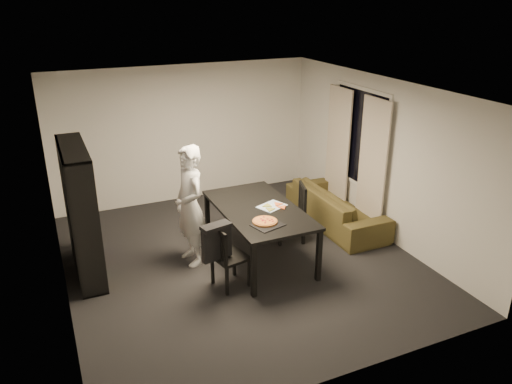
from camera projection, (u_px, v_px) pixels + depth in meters
name	position (u px, v px, depth m)	size (l,w,h in m)	color
room	(239.00, 180.00, 7.16)	(5.01, 5.51, 2.61)	black
window_pane	(360.00, 137.00, 8.54)	(0.02, 1.40, 1.60)	black
window_frame	(360.00, 137.00, 8.53)	(0.03, 1.52, 1.72)	white
curtain_left	(372.00, 166.00, 8.19)	(0.03, 0.70, 2.25)	beige
curtain_right	(338.00, 149.00, 9.07)	(0.03, 0.70, 2.25)	beige
bookshelf	(81.00, 212.00, 6.99)	(0.35, 1.50, 1.90)	black
dining_table	(259.00, 213.00, 7.44)	(1.11, 1.99, 0.83)	black
chair_left	(225.00, 253.00, 6.75)	(0.51, 0.51, 0.92)	black
chair_right	(296.00, 209.00, 8.08)	(0.55, 0.55, 0.96)	black
draped_jacket	(217.00, 240.00, 6.60)	(0.44, 0.26, 0.51)	black
person	(190.00, 206.00, 7.27)	(0.66, 0.44, 1.82)	silver
baking_tray	(268.00, 225.00, 6.85)	(0.40, 0.32, 0.01)	black
pepperoni_pizza	(265.00, 221.00, 6.92)	(0.35, 0.35, 0.03)	#96582B
kitchen_towel	(272.00, 206.00, 7.46)	(0.40, 0.30, 0.01)	white
pizza_slices	(274.00, 206.00, 7.42)	(0.37, 0.31, 0.01)	gold
sofa	(336.00, 207.00, 8.72)	(2.18, 0.85, 0.64)	#44391B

